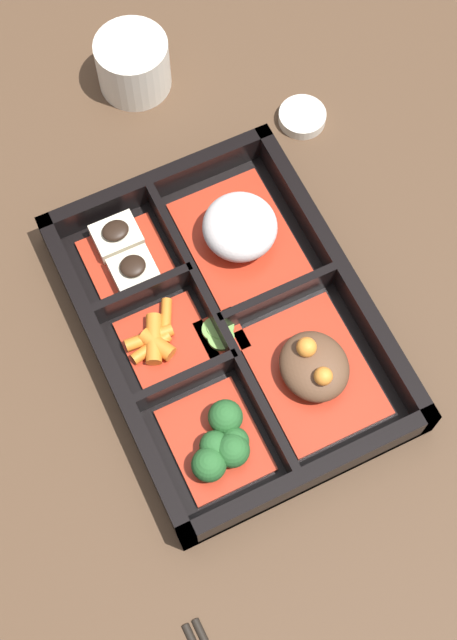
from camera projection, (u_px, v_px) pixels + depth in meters
name	position (u px, v px, depth m)	size (l,w,h in m)	color
ground_plane	(228.00, 330.00, 0.84)	(3.00, 3.00, 0.00)	#4C3523
bento_base	(228.00, 328.00, 0.84)	(0.34, 0.25, 0.01)	black
bento_rim	(225.00, 322.00, 0.83)	(0.34, 0.25, 0.04)	black
bowl_rice	(240.00, 230.00, 0.85)	(0.13, 0.10, 0.05)	#B22D19
bowl_stew	(314.00, 368.00, 0.80)	(0.13, 0.10, 0.05)	#B22D19
bowl_tofu	(126.00, 255.00, 0.85)	(0.08, 0.08, 0.03)	#B22D19
bowl_carrots	(160.00, 340.00, 0.82)	(0.08, 0.08, 0.02)	#B22D19
bowl_greens	(220.00, 444.00, 0.78)	(0.10, 0.08, 0.04)	#B22D19
bowl_pickles	(220.00, 333.00, 0.83)	(0.04, 0.04, 0.01)	#B22D19
tea_cup	(133.00, 63.00, 0.93)	(0.08, 0.08, 0.06)	beige
sauce_dish	(302.00, 117.00, 0.93)	(0.05, 0.05, 0.01)	beige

